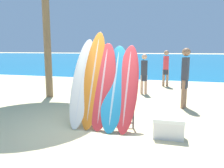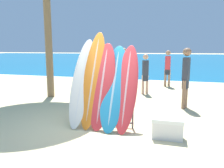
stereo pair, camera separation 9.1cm
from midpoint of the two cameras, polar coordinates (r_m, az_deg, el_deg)
The scene contains 13 objects.
ground_plane at distance 5.08m, azimuth -5.84°, elevation -11.43°, with size 160.00×160.00×0.00m, color beige.
ocean_water at distance 41.48m, azimuth 12.41°, elevation 6.62°, with size 120.00×60.00×0.01m.
surfboard_rack at distance 5.09m, azimuth -2.81°, elevation -5.94°, with size 1.45×0.04×0.84m.
surfboard_slot_0 at distance 5.23m, azimuth -8.23°, elevation 0.67°, with size 0.50×1.13×2.03m.
surfboard_slot_1 at distance 5.15m, azimuth -5.36°, elevation 1.58°, with size 0.49×1.14×2.21m.
surfboard_slot_2 at distance 5.02m, azimuth -2.90°, elevation -0.17°, with size 0.56×1.01×1.94m.
surfboard_slot_3 at distance 4.95m, azimuth 0.14°, elevation -0.68°, with size 0.59×1.12×1.87m.
surfboard_slot_4 at distance 4.89m, azimuth 3.46°, elevation -0.77°, with size 0.49×1.08×1.88m.
person_near_water at distance 8.67m, azimuth 8.07°, elevation 3.03°, with size 0.26×0.21×1.57m.
person_mid_beach at distance 6.87m, azimuth 18.18°, elevation 2.10°, with size 0.24×0.30×1.81m.
person_far_left at distance 10.60m, azimuth 13.66°, elevation 4.37°, with size 0.29×0.23×1.70m.
person_far_right at distance 10.36m, azimuth 2.44°, elevation 4.85°, with size 0.30×0.24×1.81m.
cooler_box at distance 4.61m, azimuth 14.01°, elevation -11.05°, with size 0.62×0.33×0.42m.
Camera 1 is at (1.64, -4.45, 1.79)m, focal length 35.00 mm.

